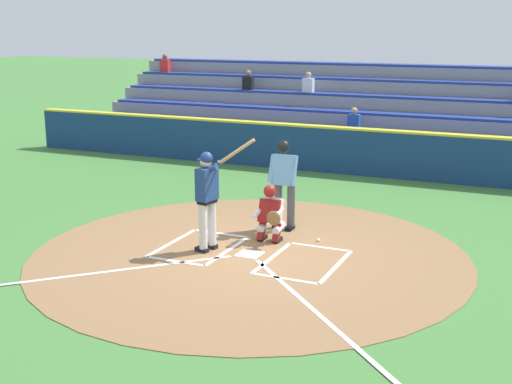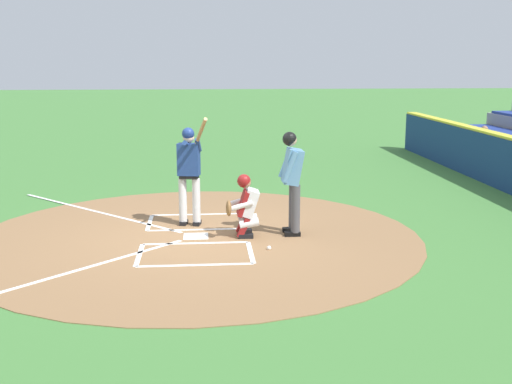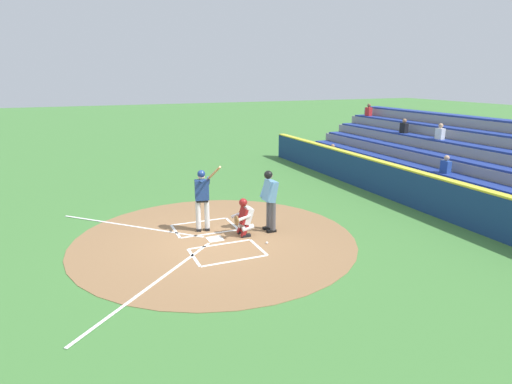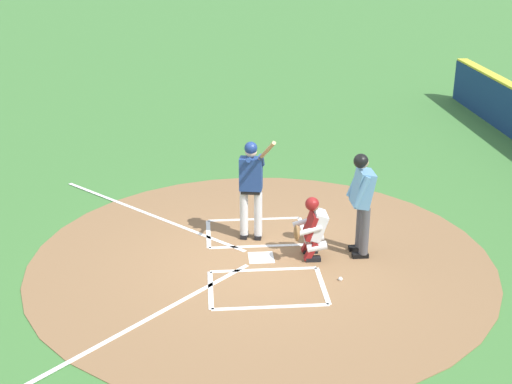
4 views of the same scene
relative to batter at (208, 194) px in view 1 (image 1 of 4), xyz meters
name	(u,v)px [view 1 (image 1 of 4)]	position (x,y,z in m)	size (l,w,h in m)	color
ground_plane	(250,255)	(-0.79, -0.11, -1.10)	(120.00, 120.00, 0.00)	#427A38
dirt_circle	(250,254)	(-0.79, -0.11, -1.09)	(8.00, 8.00, 0.01)	olive
home_plate_and_chalk	(228,269)	(-0.79, 0.77, -1.08)	(7.93, 4.91, 0.01)	white
batter	(208,194)	(0.00, 0.00, 0.00)	(1.03, 0.58, 2.13)	silver
catcher	(271,212)	(-0.83, -0.99, -0.51)	(0.59, 0.60, 1.13)	black
plate_umpire	(284,178)	(-0.77, -1.83, -0.02)	(0.58, 0.41, 1.86)	#4C4C51
baseball	(318,240)	(-1.70, -1.33, -1.06)	(0.07, 0.07, 0.07)	white
backstop_wall	(362,152)	(-0.79, -7.61, -0.45)	(22.00, 0.36, 1.31)	navy
bleacher_stand	(394,122)	(-0.79, -11.44, -0.10)	(20.00, 5.10, 3.00)	gray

